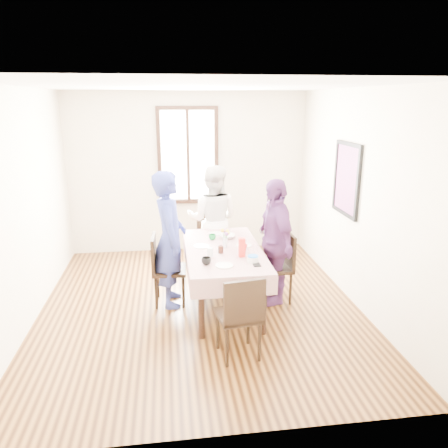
{
  "coord_description": "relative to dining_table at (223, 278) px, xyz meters",
  "views": [
    {
      "loc": [
        -0.36,
        -5.02,
        2.55
      ],
      "look_at": [
        0.3,
        -0.05,
        1.1
      ],
      "focal_mm": 34.51,
      "sensor_mm": 36.0,
      "label": 1
    }
  ],
  "objects": [
    {
      "name": "plate_right",
      "position": [
        0.27,
        0.08,
        0.39
      ],
      "size": [
        0.2,
        0.2,
        0.01
      ],
      "primitive_type": "cylinder",
      "color": "white",
      "rests_on": "tablecloth"
    },
    {
      "name": "chair_near",
      "position": [
        0.0,
        -1.15,
        0.08
      ],
      "size": [
        0.48,
        0.48,
        0.91
      ],
      "primitive_type": "cube",
      "rotation": [
        0.0,
        0.0,
        0.15
      ],
      "color": "black",
      "rests_on": "ground"
    },
    {
      "name": "mug_black",
      "position": [
        -0.26,
        -0.5,
        0.43
      ],
      "size": [
        0.14,
        0.14,
        0.09
      ],
      "primitive_type": "imported",
      "rotation": [
        0.0,
        0.0,
        -0.34
      ],
      "color": "black",
      "rests_on": "tablecloth"
    },
    {
      "name": "chair_left",
      "position": [
        -0.68,
        0.16,
        0.08
      ],
      "size": [
        0.44,
        0.44,
        0.91
      ],
      "primitive_type": "cube",
      "rotation": [
        0.0,
        0.0,
        -1.62
      ],
      "color": "black",
      "rests_on": "ground"
    },
    {
      "name": "flower_vase",
      "position": [
        0.03,
        0.05,
        0.45
      ],
      "size": [
        0.06,
        0.06,
        0.13
      ],
      "primitive_type": "cylinder",
      "color": "silver",
      "rests_on": "tablecloth"
    },
    {
      "name": "dining_table",
      "position": [
        0.0,
        0.0,
        0.0
      ],
      "size": [
        0.81,
        1.67,
        0.75
      ],
      "primitive_type": "cube",
      "color": "black",
      "rests_on": "ground"
    },
    {
      "name": "smartphone",
      "position": [
        0.3,
        -0.57,
        0.39
      ],
      "size": [
        0.08,
        0.16,
        0.01
      ],
      "primitive_type": "cube",
      "color": "black",
      "rests_on": "tablecloth"
    },
    {
      "name": "plate_left",
      "position": [
        -0.26,
        0.13,
        0.39
      ],
      "size": [
        0.2,
        0.2,
        0.01
      ],
      "primitive_type": "cylinder",
      "color": "white",
      "rests_on": "tablecloth"
    },
    {
      "name": "person_far",
      "position": [
        0.0,
        1.13,
        0.45
      ],
      "size": [
        0.95,
        0.83,
        1.65
      ],
      "primitive_type": "imported",
      "rotation": [
        0.0,
        0.0,
        2.85
      ],
      "color": "white",
      "rests_on": "ground"
    },
    {
      "name": "butter_lid",
      "position": [
        0.27,
        -0.49,
        0.46
      ],
      "size": [
        0.12,
        0.12,
        0.01
      ],
      "primitive_type": "cylinder",
      "color": "blue",
      "rests_on": "butter_tub"
    },
    {
      "name": "jam_jar",
      "position": [
        -0.05,
        -0.14,
        0.43
      ],
      "size": [
        0.06,
        0.06,
        0.09
      ],
      "primitive_type": "cylinder",
      "color": "black",
      "rests_on": "tablecloth"
    },
    {
      "name": "art_poster",
      "position": [
        1.68,
        0.3,
        1.18
      ],
      "size": [
        0.04,
        0.76,
        0.96
      ],
      "primitive_type": "cube",
      "color": "red",
      "rests_on": "right_wall"
    },
    {
      "name": "flower_bunch",
      "position": [
        0.03,
        0.05,
        0.57
      ],
      "size": [
        0.09,
        0.09,
        0.1
      ],
      "primitive_type": null,
      "color": "yellow",
      "rests_on": "flower_vase"
    },
    {
      "name": "person_left",
      "position": [
        -0.66,
        0.16,
        0.49
      ],
      "size": [
        0.43,
        0.64,
        1.73
      ],
      "primitive_type": "imported",
      "rotation": [
        0.0,
        0.0,
        1.59
      ],
      "color": "navy",
      "rests_on": "ground"
    },
    {
      "name": "juice_carton",
      "position": [
        0.18,
        -0.3,
        0.5
      ],
      "size": [
        0.07,
        0.07,
        0.23
      ],
      "primitive_type": "cube",
      "color": "red",
      "rests_on": "tablecloth"
    },
    {
      "name": "right_wall",
      "position": [
        1.7,
        -0.0,
        0.98
      ],
      "size": [
        0.0,
        4.5,
        4.5
      ],
      "primitive_type": "plane",
      "rotation": [
        1.57,
        0.0,
        -1.57
      ],
      "color": "beige",
      "rests_on": "ground"
    },
    {
      "name": "mug_flag",
      "position": [
        0.24,
        -0.1,
        0.43
      ],
      "size": [
        0.13,
        0.13,
        0.09
      ],
      "primitive_type": "imported",
      "rotation": [
        0.0,
        0.0,
        0.63
      ],
      "color": "red",
      "rests_on": "tablecloth"
    },
    {
      "name": "back_wall",
      "position": [
        -0.3,
        2.25,
        0.98
      ],
      "size": [
        4.0,
        0.0,
        4.0
      ],
      "primitive_type": "plane",
      "rotation": [
        1.57,
        0.0,
        0.0
      ],
      "color": "beige",
      "rests_on": "ground"
    },
    {
      "name": "window_frame",
      "position": [
        -0.3,
        2.23,
        1.27
      ],
      "size": [
        1.02,
        0.06,
        1.62
      ],
      "primitive_type": "cube",
      "color": "black",
      "rests_on": "back_wall"
    },
    {
      "name": "window_pane",
      "position": [
        -0.3,
        2.24,
        1.27
      ],
      "size": [
        0.9,
        0.02,
        1.5
      ],
      "primitive_type": "cube",
      "color": "white",
      "rests_on": "back_wall"
    },
    {
      "name": "drinking_glass",
      "position": [
        -0.19,
        -0.24,
        0.44
      ],
      "size": [
        0.07,
        0.07,
        0.11
      ],
      "primitive_type": "cylinder",
      "color": "silver",
      "rests_on": "tablecloth"
    },
    {
      "name": "tablecloth",
      "position": [
        0.0,
        0.0,
        0.38
      ],
      "size": [
        0.93,
        1.79,
        0.01
      ],
      "primitive_type": "cube",
      "color": "#570A12",
      "rests_on": "dining_table"
    },
    {
      "name": "chair_right",
      "position": [
        0.68,
        0.05,
        0.08
      ],
      "size": [
        0.44,
        0.44,
        0.91
      ],
      "primitive_type": "cube",
      "rotation": [
        0.0,
        0.0,
        1.61
      ],
      "color": "black",
      "rests_on": "ground"
    },
    {
      "name": "plate_far",
      "position": [
        -0.02,
        0.62,
        0.39
      ],
      "size": [
        0.2,
        0.2,
        0.01
      ],
      "primitive_type": "cylinder",
      "color": "white",
      "rests_on": "tablecloth"
    },
    {
      "name": "person_right",
      "position": [
        0.66,
        0.05,
        0.44
      ],
      "size": [
        0.51,
        1.0,
        1.63
      ],
      "primitive_type": "imported",
      "rotation": [
        0.0,
        0.0,
        -1.45
      ],
      "color": "#5A2C65",
      "rests_on": "ground"
    },
    {
      "name": "butter_tub",
      "position": [
        0.27,
        -0.49,
        0.42
      ],
      "size": [
        0.14,
        0.14,
        0.07
      ],
      "primitive_type": "cylinder",
      "color": "white",
      "rests_on": "tablecloth"
    },
    {
      "name": "chair_far",
      "position": [
        0.0,
        1.15,
        0.08
      ],
      "size": [
        0.48,
        0.48,
        0.91
      ],
      "primitive_type": "cube",
      "rotation": [
        0.0,
        0.0,
        3.31
      ],
      "color": "black",
      "rests_on": "ground"
    },
    {
      "name": "plate_near",
      "position": [
        -0.07,
        -0.57,
        0.39
      ],
      "size": [
        0.2,
        0.2,
        0.01
      ],
      "primitive_type": "cylinder",
      "color": "white",
      "rests_on": "tablecloth"
    },
    {
      "name": "serving_bowl",
      "position": [
        0.11,
        0.43,
        0.41
      ],
      "size": [
        0.23,
        0.23,
        0.05
      ],
      "primitive_type": "imported",
      "rotation": [
        0.0,
        0.0,
        -0.13
      ],
      "color": "white",
      "rests_on": "tablecloth"
    },
    {
      "name": "ground",
      "position": [
        -0.3,
        -0.0,
        -0.38
      ],
      "size": [
        4.5,
        4.5,
        0.0
      ],
      "primitive_type": "plane",
      "color": "black",
      "rests_on": "ground"
    },
    {
      "name": "mug_green",
      "position": [
        -0.1,
        0.38,
        0.42
      ],
      "size": [
        0.1,
        0.1,
        0.07
      ],
      "primitive_type": "imported",
      "rotation": [
        0.0,
        0.0,
        -0.07
      ],
      "color": "#0C7226",
      "rests_on": "tablecloth"
    }
  ]
}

